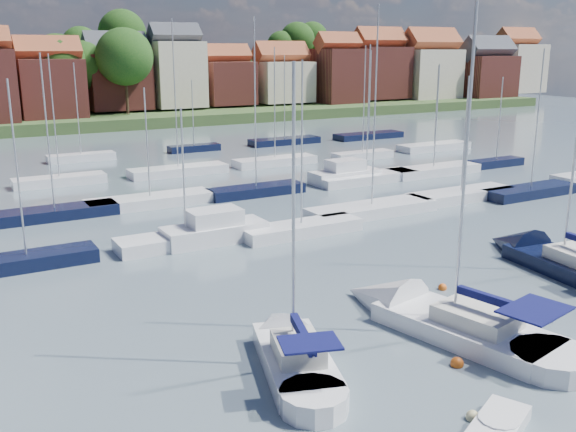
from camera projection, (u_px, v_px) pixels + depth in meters
ground at (184, 182)px, 62.54m from camera, size 260.00×260.00×0.00m
sailboat_left at (290, 352)px, 26.69m from camera, size 5.35×9.95×13.19m
sailboat_centre at (433, 319)px, 30.01m from camera, size 6.01×13.26×17.37m
sailboat_navy at (550, 260)px, 38.39m from camera, size 4.62×12.42×16.77m
tender at (498, 426)px, 21.64m from camera, size 3.32×2.56×0.65m
buoy_b at (472, 419)px, 22.48m from camera, size 0.47×0.47×0.47m
buoy_c at (457, 366)px, 26.28m from camera, size 0.54×0.54×0.54m
buoy_d at (561, 364)px, 26.42m from camera, size 0.50×0.50×0.50m
buoy_e at (442, 289)px, 34.61m from camera, size 0.47×0.47×0.47m
marina_field at (222, 184)px, 59.25m from camera, size 79.62×41.41×15.93m
far_shore_town at (43, 86)px, 140.49m from camera, size 212.46×90.00×22.27m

